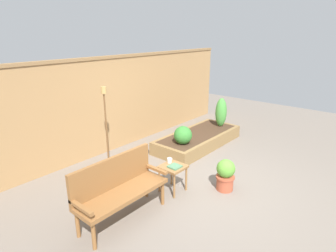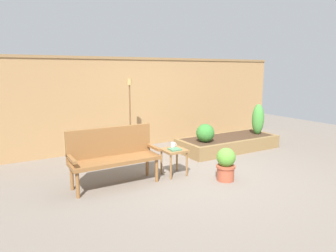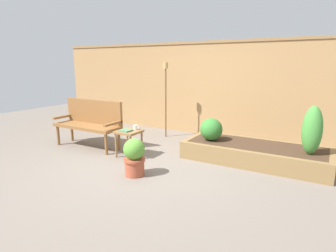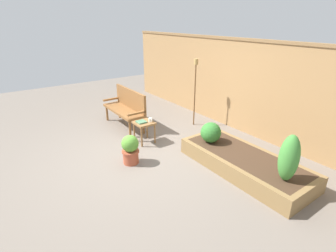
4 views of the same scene
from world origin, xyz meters
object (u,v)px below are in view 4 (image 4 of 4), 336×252
object	(u,v)px
side_table	(144,126)
tiki_torch	(195,81)
potted_boxwood	(130,149)
cup_on_table	(150,120)
shrub_near_bench	(211,132)
shrub_far_corner	(289,158)
book_on_table	(141,122)
garden_bench	(127,105)

from	to	relation	value
side_table	tiki_torch	distance (m)	1.74
potted_boxwood	cup_on_table	bearing A→B (deg)	125.33
side_table	potted_boxwood	bearing A→B (deg)	-47.03
shrub_near_bench	shrub_far_corner	size ratio (longest dim) A/B	0.54
book_on_table	potted_boxwood	world-z (taller)	potted_boxwood
garden_bench	book_on_table	world-z (taller)	garden_bench
garden_bench	book_on_table	distance (m)	1.08
cup_on_table	shrub_near_bench	bearing A→B (deg)	27.70
book_on_table	shrub_near_bench	xyz separation A→B (m)	(1.29, 0.82, 0.01)
cup_on_table	book_on_table	bearing A→B (deg)	-114.05
cup_on_table	shrub_far_corner	bearing A→B (deg)	12.71
garden_bench	tiki_torch	bearing A→B (deg)	56.96
garden_bench	book_on_table	xyz separation A→B (m)	(1.06, -0.20, -0.05)
side_table	book_on_table	size ratio (longest dim) A/B	2.44
side_table	shrub_far_corner	distance (m)	2.99
shrub_far_corner	potted_boxwood	bearing A→B (deg)	-147.55
shrub_near_bench	book_on_table	bearing A→B (deg)	-147.70
garden_bench	potted_boxwood	bearing A→B (deg)	-25.39
cup_on_table	tiki_torch	world-z (taller)	tiki_torch
side_table	book_on_table	xyz separation A→B (m)	(-0.02, -0.06, 0.10)
book_on_table	shrub_far_corner	bearing A→B (deg)	17.44
garden_bench	shrub_far_corner	xyz separation A→B (m)	(3.96, 0.62, 0.13)
tiki_torch	potted_boxwood	bearing A→B (deg)	-70.70
potted_boxwood	shrub_far_corner	size ratio (longest dim) A/B	0.76
shrub_far_corner	tiki_torch	distance (m)	3.18
book_on_table	cup_on_table	bearing A→B (deg)	67.66
book_on_table	potted_boxwood	xyz separation A→B (m)	(0.65, -0.62, -0.20)
cup_on_table	book_on_table	xyz separation A→B (m)	(-0.08, -0.18, -0.03)
side_table	shrub_far_corner	bearing A→B (deg)	14.82
shrub_near_bench	tiki_torch	size ratio (longest dim) A/B	0.24
garden_bench	book_on_table	size ratio (longest dim) A/B	7.32
cup_on_table	shrub_near_bench	xyz separation A→B (m)	(1.21, 0.64, -0.02)
potted_boxwood	side_table	bearing A→B (deg)	132.97
book_on_table	potted_boxwood	bearing A→B (deg)	-41.95
garden_bench	tiki_torch	world-z (taller)	tiki_torch
side_table	book_on_table	bearing A→B (deg)	-110.04
garden_bench	shrub_far_corner	bearing A→B (deg)	8.90
side_table	potted_boxwood	size ratio (longest dim) A/B	0.84
cup_on_table	tiki_torch	distance (m)	1.59
book_on_table	tiki_torch	distance (m)	1.75
side_table	shrub_near_bench	distance (m)	1.49
cup_on_table	shrub_near_bench	size ratio (longest dim) A/B	0.29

